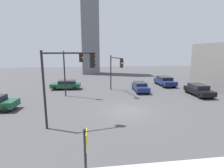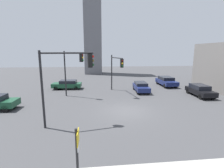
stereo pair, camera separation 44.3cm
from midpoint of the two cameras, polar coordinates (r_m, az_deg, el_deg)
ground_plane at (r=16.05m, az=5.61°, el=-8.97°), size 93.97×93.97×0.00m
direction_sign at (r=6.88m, az=-9.53°, el=-22.17°), size 0.13×0.66×2.56m
traffic_light_0 at (r=20.53m, az=-12.41°, el=6.32°), size 2.44×1.50×5.49m
traffic_light_1 at (r=12.41m, az=-14.21°, el=3.78°), size 3.70×0.88×5.51m
traffic_light_2 at (r=21.96m, az=2.05°, el=5.95°), size 1.03×4.55×4.95m
car_1 at (r=28.57m, az=18.17°, el=0.94°), size 2.04×4.68×1.45m
car_2 at (r=23.72m, az=27.89°, el=-1.84°), size 1.95×4.29×1.39m
car_3 at (r=25.67m, az=-14.31°, el=-0.11°), size 4.24×1.96×1.30m
car_4 at (r=23.66m, az=10.23°, el=-0.87°), size 1.93×4.27×1.28m
skyline_tower at (r=43.80m, az=-6.35°, el=23.03°), size 4.11×4.11×29.41m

